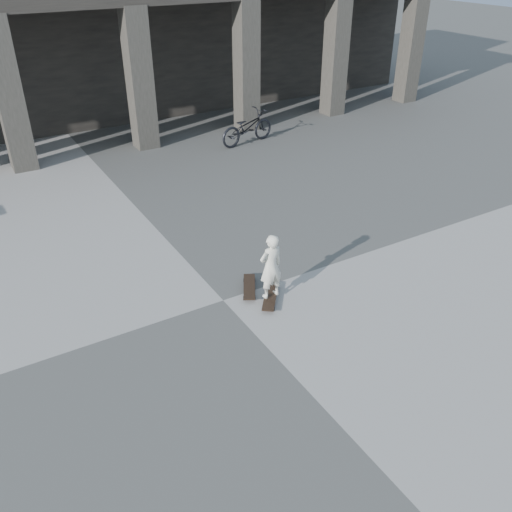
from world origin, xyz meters
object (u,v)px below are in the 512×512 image
bicycle (247,127)px  child (271,266)px  longboard (270,296)px  skateboard_spare (249,287)px

bicycle → child: bearing=142.5°
longboard → bicycle: 8.52m
child → bicycle: child is taller
skateboard_spare → bicycle: size_ratio=0.43×
longboard → bicycle: (3.87, 7.58, 0.44)m
longboard → child: (0.00, -0.00, 0.62)m
child → bicycle: bearing=-120.6°
longboard → bicycle: bearing=10.9°
skateboard_spare → bicycle: bicycle is taller
longboard → bicycle: size_ratio=0.44×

